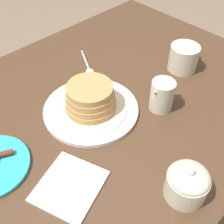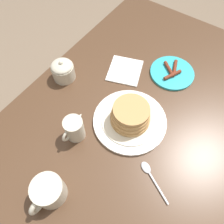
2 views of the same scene
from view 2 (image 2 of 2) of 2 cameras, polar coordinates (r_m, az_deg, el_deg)
ground_plane at (r=1.49m, az=3.26°, el=-15.02°), size 8.00×8.00×0.00m
dining_table at (r=0.92m, az=5.14°, el=-4.71°), size 1.30×0.84×0.74m
pancake_plate at (r=0.77m, az=4.87°, el=-1.41°), size 0.27×0.27×0.09m
side_plate_bacon at (r=0.95m, az=15.40°, el=9.93°), size 0.18×0.18×0.02m
coffee_mug at (r=0.69m, az=-16.29°, el=-19.37°), size 0.12×0.09×0.08m
creamer_pitcher at (r=0.74m, az=-9.79°, el=-4.23°), size 0.11×0.07×0.10m
sugar_bowl at (r=0.90m, az=-12.71°, el=10.64°), size 0.09×0.09×0.09m
napkin at (r=0.93m, az=3.38°, el=10.76°), size 0.18×0.17×0.01m
spoon at (r=0.73m, az=9.97°, el=-15.83°), size 0.08×0.14×0.01m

